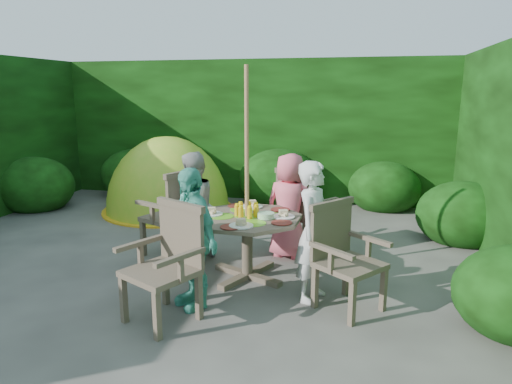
% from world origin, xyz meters
% --- Properties ---
extents(ground, '(60.00, 60.00, 0.00)m').
position_xyz_m(ground, '(0.00, 0.00, 0.00)').
color(ground, '#44423D').
rests_on(ground, ground).
extents(hedge_enclosure, '(9.00, 9.00, 2.50)m').
position_xyz_m(hedge_enclosure, '(0.00, 1.33, 1.25)').
color(hedge_enclosure, black).
rests_on(hedge_enclosure, ground).
extents(patio_table, '(1.55, 1.55, 0.82)m').
position_xyz_m(patio_table, '(0.89, -0.05, 0.57)').
color(patio_table, '#453A2D').
rests_on(patio_table, ground).
extents(parasol_pole, '(0.06, 0.06, 2.20)m').
position_xyz_m(parasol_pole, '(0.89, -0.05, 1.10)').
color(parasol_pole, olive).
rests_on(parasol_pole, ground).
extents(garden_chair_right, '(0.73, 0.74, 0.93)m').
position_xyz_m(garden_chair_right, '(1.90, -0.48, 0.50)').
color(garden_chair_right, '#453A2D').
rests_on(garden_chair_right, ground).
extents(garden_chair_left, '(0.73, 0.77, 1.02)m').
position_xyz_m(garden_chair_left, '(-0.10, 0.40, 0.54)').
color(garden_chair_left, '#453A2D').
rests_on(garden_chair_left, ground).
extents(garden_chair_back, '(0.78, 0.77, 0.98)m').
position_xyz_m(garden_chair_back, '(1.32, 0.96, 0.53)').
color(garden_chair_back, '#453A2D').
rests_on(garden_chair_back, ground).
extents(garden_chair_front, '(0.75, 0.72, 0.97)m').
position_xyz_m(garden_chair_front, '(0.45, -1.05, 0.52)').
color(garden_chair_front, '#453A2D').
rests_on(garden_chair_front, ground).
extents(child_right, '(0.43, 0.55, 1.33)m').
position_xyz_m(child_right, '(1.62, -0.38, 0.67)').
color(child_right, silver).
rests_on(child_right, ground).
extents(child_left, '(0.60, 0.71, 1.28)m').
position_xyz_m(child_left, '(0.16, 0.28, 0.64)').
color(child_left, '#A0A09B').
rests_on(child_left, ground).
extents(child_back, '(0.69, 0.54, 1.25)m').
position_xyz_m(child_back, '(1.22, 0.68, 0.63)').
color(child_back, '#F3647A').
rests_on(child_back, ground).
extents(child_front, '(0.79, 0.73, 1.30)m').
position_xyz_m(child_front, '(0.56, -0.78, 0.65)').
color(child_front, '#4DB49C').
rests_on(child_front, ground).
extents(dome_tent, '(2.33, 2.33, 2.47)m').
position_xyz_m(dome_tent, '(-1.10, 2.39, 0.00)').
color(dome_tent, '#87BD24').
rests_on(dome_tent, ground).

